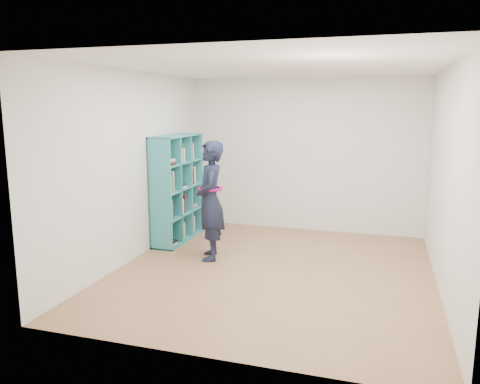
% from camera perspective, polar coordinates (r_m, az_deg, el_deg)
% --- Properties ---
extents(floor, '(4.50, 4.50, 0.00)m').
position_cam_1_polar(floor, '(6.21, 4.06, -9.62)').
color(floor, '#906341').
rests_on(floor, ground).
extents(ceiling, '(4.50, 4.50, 0.00)m').
position_cam_1_polar(ceiling, '(5.86, 4.39, 15.03)').
color(ceiling, white).
rests_on(ceiling, wall_back).
extents(wall_left, '(0.02, 4.50, 2.60)m').
position_cam_1_polar(wall_left, '(6.63, -12.89, 3.00)').
color(wall_left, silver).
rests_on(wall_left, floor).
extents(wall_right, '(0.02, 4.50, 2.60)m').
position_cam_1_polar(wall_right, '(5.79, 23.89, 1.32)').
color(wall_right, silver).
rests_on(wall_right, floor).
extents(wall_back, '(4.00, 0.02, 2.60)m').
position_cam_1_polar(wall_back, '(8.09, 7.82, 4.46)').
color(wall_back, silver).
rests_on(wall_back, floor).
extents(wall_front, '(4.00, 0.02, 2.60)m').
position_cam_1_polar(wall_front, '(3.77, -3.51, -2.25)').
color(wall_front, silver).
rests_on(wall_front, floor).
extents(bookshelf, '(0.37, 1.26, 1.69)m').
position_cam_1_polar(bookshelf, '(7.51, -7.84, 0.30)').
color(bookshelf, teal).
rests_on(bookshelf, floor).
extents(person, '(0.59, 0.71, 1.67)m').
position_cam_1_polar(person, '(6.51, -3.65, -1.05)').
color(person, black).
rests_on(person, floor).
extents(smartphone, '(0.04, 0.09, 0.14)m').
position_cam_1_polar(smartphone, '(6.58, -5.03, 0.03)').
color(smartphone, silver).
rests_on(smartphone, person).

